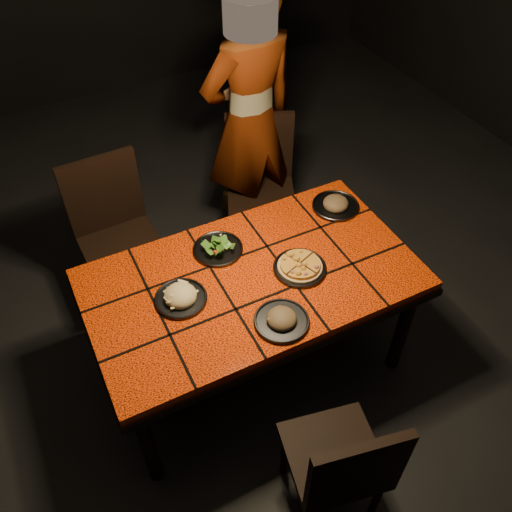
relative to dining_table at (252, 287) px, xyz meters
name	(u,v)px	position (x,y,z in m)	size (l,w,h in m)	color
room_shell	(251,146)	(0.00, 0.00, 0.83)	(6.04, 7.04, 3.08)	black
dining_table	(252,287)	(0.00, 0.00, 0.00)	(1.62, 0.92, 0.75)	#FF3B08
chair_near	(343,465)	(-0.04, -0.91, -0.17)	(0.47, 0.47, 0.88)	black
chair_far_left	(115,227)	(-0.47, 0.86, -0.11)	(0.46, 0.46, 0.98)	black
chair_far_right	(260,178)	(0.51, 0.92, -0.13)	(0.57, 0.57, 0.95)	black
diner	(250,122)	(0.50, 1.03, 0.23)	(0.66, 0.43, 1.80)	brown
pendant_lamp	(250,8)	(0.00, 0.00, 1.35)	(0.18, 0.18, 1.06)	black
plate_pizza	(300,267)	(0.23, -0.06, 0.10)	(0.28, 0.28, 0.04)	#36363B
plate_pasta	(181,297)	(-0.36, 0.02, 0.10)	(0.25, 0.25, 0.08)	#36363B
plate_salad	(218,247)	(-0.08, 0.24, 0.10)	(0.26, 0.26, 0.07)	#36363B
plate_mushroom_a	(282,319)	(-0.01, -0.31, 0.10)	(0.25, 0.25, 0.08)	#36363B
plate_mushroom_b	(336,204)	(0.64, 0.25, 0.10)	(0.26, 0.26, 0.09)	#36363B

